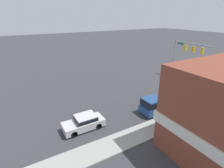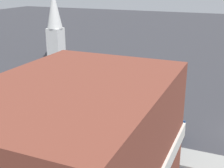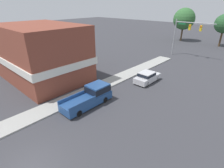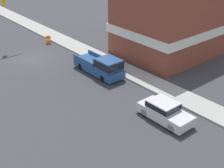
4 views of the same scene
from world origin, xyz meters
The scene contains 6 objects.
ground_plane centered at (0.00, 0.00, 0.00)m, with size 200.00×200.00×0.00m, color #38383D.
sidewalk_curb centered at (-5.70, 0.00, 0.07)m, with size 2.40×60.00×0.14m.
near_signal_assembly centered at (3.42, -4.54, 5.09)m, with size 7.70×0.49×6.90m.
car_lead centered at (-2.03, 17.30, 0.77)m, with size 1.82×4.24×1.48m.
pickup_truck_parked centered at (-3.32, 8.25, 0.96)m, with size 1.97×5.74×1.96m.
construction_barrel centered at (-3.90, -3.16, 0.50)m, with size 0.60×0.60×0.97m.
Camera 1 is at (-16.58, 22.55, 11.02)m, focal length 28.00 mm.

